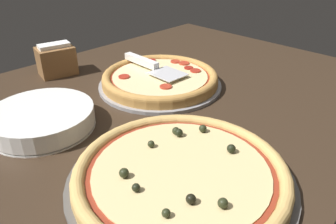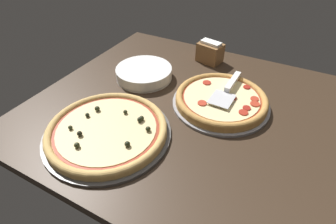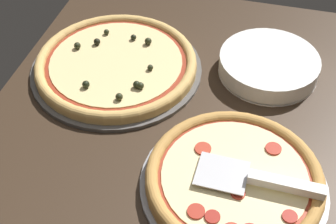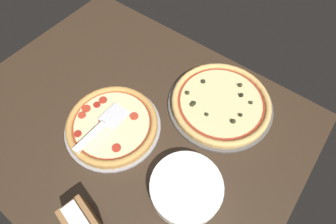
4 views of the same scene
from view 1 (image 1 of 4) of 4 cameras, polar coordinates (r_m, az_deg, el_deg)
name	(u,v)px [view 1 (image 1 of 4)]	position (r cm, az deg, el deg)	size (l,w,h in cm)	color
ground_plane	(171,100)	(94.96, 0.57, 2.02)	(131.95, 103.07, 3.60)	#38281C
pizza_pan_front	(160,85)	(99.52, -1.38, 4.80)	(36.84, 36.84, 1.00)	#939399
pizza_front	(160,78)	(98.66, -1.39, 5.97)	(34.63, 34.63, 3.41)	#C68E47
pizza_pan_back	(181,180)	(62.51, 2.24, -11.72)	(42.45, 42.45, 1.00)	#565451
pizza_back	(181,172)	(61.34, 2.27, -10.41)	(39.91, 39.91, 3.79)	#DBAD60
serving_spatula	(147,64)	(102.95, -3.65, 8.42)	(8.37, 24.03, 2.00)	silver
plate_stack	(42,119)	(82.74, -21.06, -1.10)	(24.34, 24.34, 4.90)	white
napkin_holder	(56,60)	(112.82, -18.86, 8.57)	(12.65, 10.28, 10.23)	olive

